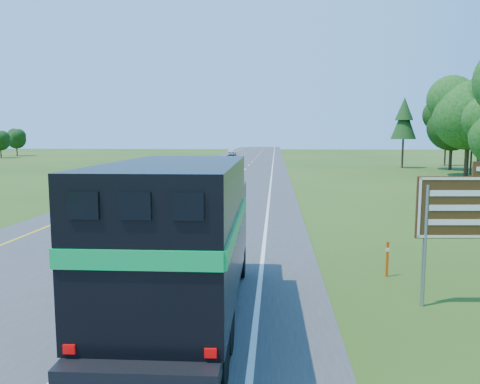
# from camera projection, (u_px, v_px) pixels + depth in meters

# --- Properties ---
(road) EXTENTS (15.00, 260.00, 0.04)m
(road) POSITION_uv_depth(u_px,v_px,m) (227.00, 173.00, 57.57)
(road) COLOR #38383A
(road) RESTS_ON ground
(lane_markings) EXTENTS (11.15, 260.00, 0.01)m
(lane_markings) POSITION_uv_depth(u_px,v_px,m) (227.00, 173.00, 57.57)
(lane_markings) COLOR yellow
(lane_markings) RESTS_ON road
(horse_truck) EXTENTS (3.00, 9.03, 3.97)m
(horse_truck) POSITION_uv_depth(u_px,v_px,m) (182.00, 236.00, 11.45)
(horse_truck) COLOR black
(horse_truck) RESTS_ON road
(white_suv) EXTENTS (3.15, 6.48, 1.78)m
(white_suv) POSITION_uv_depth(u_px,v_px,m) (205.00, 163.00, 63.14)
(white_suv) COLOR silver
(white_suv) RESTS_ON road
(far_car) EXTENTS (2.17, 4.91, 1.64)m
(far_car) POSITION_uv_depth(u_px,v_px,m) (232.00, 152.00, 106.86)
(far_car) COLOR silver
(far_car) RESTS_ON road
(exit_sign) EXTENTS (2.32, 0.25, 3.94)m
(exit_sign) POSITION_uv_depth(u_px,v_px,m) (461.00, 213.00, 12.39)
(exit_sign) COLOR gray
(exit_sign) RESTS_ON ground
(delineator) EXTENTS (0.10, 0.05, 1.17)m
(delineator) POSITION_uv_depth(u_px,v_px,m) (387.00, 258.00, 15.28)
(delineator) COLOR #DB430B
(delineator) RESTS_ON ground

